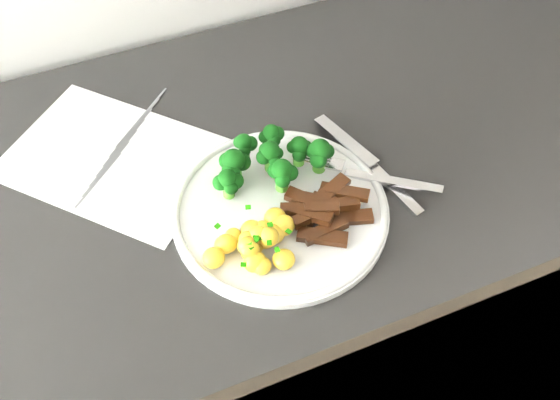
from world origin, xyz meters
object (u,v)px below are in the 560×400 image
(recipe_paper, at_px, (114,159))
(fork, at_px, (373,175))
(broccoli, at_px, (268,159))
(potatoes, at_px, (256,241))
(plate, at_px, (280,210))
(knife, at_px, (380,175))
(beef_strips, at_px, (323,210))
(counter, at_px, (238,328))

(recipe_paper, distance_m, fork, 0.37)
(broccoli, bearing_deg, potatoes, -119.24)
(plate, height_order, knife, knife)
(recipe_paper, xyz_separation_m, beef_strips, (0.23, -0.21, 0.02))
(recipe_paper, bearing_deg, broccoli, -32.74)
(plate, bearing_deg, recipe_paper, 134.91)
(beef_strips, bearing_deg, knife, 18.08)
(potatoes, xyz_separation_m, beef_strips, (0.10, 0.02, -0.00))
(plate, xyz_separation_m, knife, (0.15, 0.00, 0.00))
(counter, xyz_separation_m, recipe_paper, (-0.13, 0.09, 0.47))
(counter, distance_m, potatoes, 0.51)
(fork, height_order, knife, fork)
(broccoli, relative_size, potatoes, 1.35)
(recipe_paper, relative_size, fork, 2.23)
(plate, bearing_deg, fork, -0.48)
(beef_strips, xyz_separation_m, knife, (0.10, 0.03, -0.01))
(counter, distance_m, beef_strips, 0.51)
(recipe_paper, relative_size, broccoli, 2.08)
(knife, bearing_deg, plate, -179.00)
(counter, xyz_separation_m, potatoes, (-0.00, -0.14, 0.49))
(broccoli, xyz_separation_m, beef_strips, (0.04, -0.09, -0.02))
(potatoes, xyz_separation_m, knife, (0.20, 0.05, -0.02))
(fork, bearing_deg, plate, 179.52)
(counter, bearing_deg, broccoli, -33.35)
(beef_strips, distance_m, fork, 0.09)
(counter, bearing_deg, recipe_paper, 147.51)
(recipe_paper, xyz_separation_m, fork, (0.32, -0.18, 0.02))
(plate, relative_size, potatoes, 2.28)
(potatoes, height_order, knife, potatoes)
(potatoes, bearing_deg, recipe_paper, 119.71)
(counter, xyz_separation_m, plate, (0.05, -0.10, 0.47))
(broccoli, height_order, fork, broccoli)
(counter, height_order, potatoes, potatoes)
(counter, height_order, fork, fork)
(plate, distance_m, potatoes, 0.07)
(recipe_paper, xyz_separation_m, broccoli, (0.19, -0.12, 0.04))
(knife, bearing_deg, recipe_paper, 151.68)
(broccoli, relative_size, beef_strips, 1.40)
(plate, xyz_separation_m, broccoli, (0.01, 0.06, 0.04))
(knife, bearing_deg, broccoli, 158.14)
(plate, relative_size, beef_strips, 2.35)
(counter, relative_size, broccoli, 14.26)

